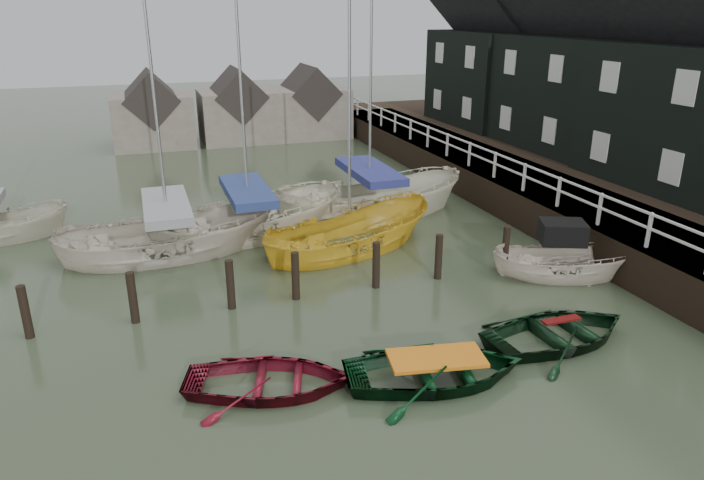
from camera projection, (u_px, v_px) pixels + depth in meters
name	position (u px, v px, depth m)	size (l,w,h in m)	color
ground	(374.00, 342.00, 15.34)	(120.00, 120.00, 0.00)	#313B25
pier	(498.00, 181.00, 26.84)	(3.04, 32.00, 2.70)	black
land_strip	(602.00, 186.00, 28.77)	(14.00, 38.00, 1.50)	black
quay_houses	(643.00, 60.00, 25.60)	(6.52, 28.14, 10.01)	black
mooring_pilings	(299.00, 282.00, 17.49)	(13.72, 0.22, 1.80)	black
far_sheds	(235.00, 110.00, 38.01)	(14.00, 4.08, 4.39)	#665B51
rowboat_red	(270.00, 390.00, 13.44)	(2.59, 3.62, 0.75)	#5E0D1A
rowboat_green	(435.00, 381.00, 13.76)	(2.85, 3.99, 0.83)	black
rowboat_dkgreen	(558.00, 342.00, 15.35)	(2.80, 3.92, 0.81)	black
motorboat	(561.00, 274.00, 19.03)	(4.52, 3.13, 2.53)	beige
sailboat_a	(171.00, 252.00, 20.89)	(7.34, 3.19, 11.60)	beige
sailboat_b	(250.00, 234.00, 22.52)	(7.62, 4.06, 11.48)	beige
sailboat_c	(350.00, 248.00, 21.32)	(7.03, 4.31, 11.16)	gold
sailboat_d	(369.00, 212.00, 24.89)	(7.73, 3.16, 11.54)	beige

